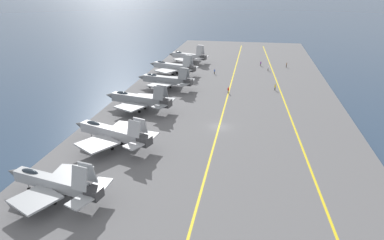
% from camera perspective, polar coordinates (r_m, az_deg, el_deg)
% --- Properties ---
extents(ground_plane, '(2000.00, 2000.00, 0.00)m').
position_cam_1_polar(ground_plane, '(69.43, 4.52, -1.41)').
color(ground_plane, navy).
extents(carrier_deck, '(213.94, 54.83, 0.40)m').
position_cam_1_polar(carrier_deck, '(69.35, 4.53, -1.26)').
color(carrier_deck, slate).
rests_on(carrier_deck, ground).
extents(deck_stripe_foul_line, '(192.27, 11.03, 0.01)m').
position_cam_1_polar(deck_stripe_foul_line, '(69.60, 16.97, -1.94)').
color(deck_stripe_foul_line, yellow).
rests_on(deck_stripe_foul_line, carrier_deck).
extents(deck_stripe_centerline, '(192.55, 0.36, 0.01)m').
position_cam_1_polar(deck_stripe_centerline, '(69.27, 4.53, -1.11)').
color(deck_stripe_centerline, yellow).
rests_on(deck_stripe_centerline, carrier_deck).
extents(parked_jet_second, '(12.11, 15.70, 6.34)m').
position_cam_1_polar(parked_jet_second, '(49.47, -22.05, -9.66)').
color(parked_jet_second, '#9EA3A8').
rests_on(parked_jet_second, carrier_deck).
extents(parked_jet_third, '(13.89, 16.91, 6.25)m').
position_cam_1_polar(parked_jet_third, '(61.51, -13.24, -2.07)').
color(parked_jet_third, '#A8AAAF').
rests_on(parked_jet_third, carrier_deck).
extents(parked_jet_fourth, '(12.54, 16.76, 6.49)m').
position_cam_1_polar(parked_jet_fourth, '(77.78, -8.97, 3.42)').
color(parked_jet_fourth, gray).
rests_on(parked_jet_fourth, carrier_deck).
extents(parked_jet_fifth, '(12.43, 16.25, 6.25)m').
position_cam_1_polar(parked_jet_fifth, '(93.07, -4.51, 6.69)').
color(parked_jet_fifth, gray).
rests_on(parked_jet_fifth, carrier_deck).
extents(parked_jet_sixth, '(13.15, 16.70, 6.57)m').
position_cam_1_polar(parked_jet_sixth, '(108.79, -3.27, 8.90)').
color(parked_jet_sixth, '#9EA3A8').
rests_on(parked_jet_sixth, carrier_deck).
extents(parked_jet_seventh, '(12.69, 15.31, 6.55)m').
position_cam_1_polar(parked_jet_seventh, '(125.36, -0.75, 10.63)').
color(parked_jet_seventh, '#A8AAAF').
rests_on(parked_jet_seventh, carrier_deck).
extents(crew_purple_vest, '(0.34, 0.43, 1.74)m').
position_cam_1_polar(crew_purple_vest, '(122.24, 11.39, 9.23)').
color(crew_purple_vest, '#4C473D').
rests_on(crew_purple_vest, carrier_deck).
extents(crew_yellow_vest, '(0.44, 0.37, 1.78)m').
position_cam_1_polar(crew_yellow_vest, '(94.90, 13.69, 5.39)').
color(crew_yellow_vest, '#383328').
rests_on(crew_yellow_vest, carrier_deck).
extents(crew_blue_vest, '(0.44, 0.37, 1.69)m').
position_cam_1_polar(crew_blue_vest, '(109.42, 3.77, 8.12)').
color(crew_blue_vest, '#383328').
rests_on(crew_blue_vest, carrier_deck).
extents(crew_brown_vest, '(0.39, 0.28, 1.74)m').
position_cam_1_polar(crew_brown_vest, '(122.25, 15.48, 8.87)').
color(crew_brown_vest, '#383328').
rests_on(crew_brown_vest, carrier_deck).
extents(crew_white_vest, '(0.33, 0.42, 1.67)m').
position_cam_1_polar(crew_white_vest, '(115.99, 12.57, 8.44)').
color(crew_white_vest, '#4C473D').
rests_on(crew_white_vest, carrier_deck).
extents(crew_red_vest, '(0.46, 0.45, 1.73)m').
position_cam_1_polar(crew_red_vest, '(90.16, 6.07, 5.02)').
color(crew_red_vest, '#4C473D').
rests_on(crew_red_vest, carrier_deck).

